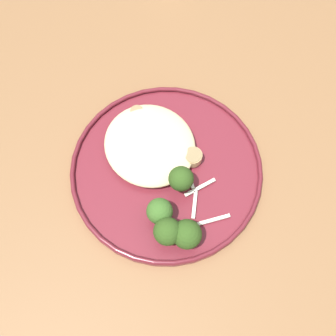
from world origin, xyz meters
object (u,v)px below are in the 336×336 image
seared_scallop_right_edge (138,113)px  broccoli_floret_front_edge (181,179)px  broccoli_floret_near_rim (160,211)px  seared_scallop_on_noodles (152,163)px  seared_scallop_large_seared (129,154)px  seared_scallop_front_small (171,147)px  dinner_plate (168,171)px  seared_scallop_rear_pale (152,141)px  broccoli_floret_center_pile (167,232)px  seared_scallop_center_golden (193,157)px  broccoli_floret_beside_noodles (187,234)px

seared_scallop_right_edge → broccoli_floret_front_edge: size_ratio=0.41×
broccoli_floret_near_rim → seared_scallop_on_noodles: bearing=150.5°
seared_scallop_right_edge → seared_scallop_large_seared: (0.05, -0.05, -0.00)m
seared_scallop_on_noodles → seared_scallop_front_small: bearing=96.0°
dinner_plate → seared_scallop_rear_pale: size_ratio=12.94×
broccoli_floret_front_edge → seared_scallop_right_edge: bearing=170.6°
seared_scallop_on_noodles → broccoli_floret_center_pile: bearing=-26.4°
seared_scallop_center_golden → seared_scallop_large_seared: 0.10m
dinner_plate → seared_scallop_center_golden: (0.01, 0.04, 0.01)m
seared_scallop_large_seared → seared_scallop_center_golden: bearing=48.7°
broccoli_floret_beside_noodles → broccoli_floret_center_pile: 0.03m
seared_scallop_large_seared → seared_scallop_right_edge: bearing=133.0°
seared_scallop_large_seared → broccoli_floret_beside_noodles: (0.15, -0.01, 0.02)m
seared_scallop_on_noodles → broccoli_floret_front_edge: broccoli_floret_front_edge is taller
broccoli_floret_center_pile → seared_scallop_on_noodles: bearing=153.6°
broccoli_floret_beside_noodles → broccoli_floret_center_pile: size_ratio=0.95×
seared_scallop_on_noodles → broccoli_floret_beside_noodles: 0.12m
seared_scallop_center_golden → broccoli_floret_beside_noodles: (0.09, -0.08, 0.02)m
seared_scallop_center_golden → broccoli_floret_front_edge: size_ratio=0.52×
dinner_plate → seared_scallop_front_small: seared_scallop_front_small is taller
dinner_plate → broccoli_floret_near_rim: 0.08m
dinner_plate → broccoli_floret_front_edge: 0.05m
seared_scallop_on_noodles → seared_scallop_right_edge: (-0.08, 0.03, 0.00)m
seared_scallop_on_noodles → dinner_plate: bearing=34.2°
seared_scallop_large_seared → broccoli_floret_front_edge: 0.09m
broccoli_floret_front_edge → broccoli_floret_center_pile: 0.08m
seared_scallop_rear_pale → seared_scallop_right_edge: bearing=168.1°
seared_scallop_large_seared → broccoli_floret_near_rim: 0.11m
broccoli_floret_beside_noodles → seared_scallop_rear_pale: bearing=159.9°
seared_scallop_large_seared → broccoli_floret_near_rim: broccoli_floret_near_rim is taller
dinner_plate → seared_scallop_on_noodles: (-0.02, -0.01, 0.01)m
dinner_plate → seared_scallop_large_seared: size_ratio=9.06×
dinner_plate → broccoli_floret_near_rim: bearing=-47.2°
dinner_plate → seared_scallop_right_edge: (-0.10, 0.02, 0.01)m
broccoli_floret_near_rim → broccoli_floret_front_edge: 0.05m
seared_scallop_front_small → broccoli_floret_front_edge: size_ratio=0.42×
seared_scallop_right_edge → broccoli_floret_near_rim: (0.15, -0.07, 0.02)m
seared_scallop_large_seared → broccoli_floret_center_pile: (0.13, -0.03, 0.02)m
dinner_plate → broccoli_floret_near_rim: (0.05, -0.05, 0.03)m
seared_scallop_on_noodles → broccoli_floret_near_rim: size_ratio=0.72×
seared_scallop_large_seared → seared_scallop_rear_pale: bearing=83.8°
seared_scallop_large_seared → broccoli_floret_center_pile: size_ratio=0.60×
seared_scallop_front_small → seared_scallop_right_edge: bearing=-176.3°
seared_scallop_large_seared → broccoli_floret_beside_noodles: 0.15m
seared_scallop_rear_pale → seared_scallop_right_edge: size_ratio=1.00×
seared_scallop_on_noodles → seared_scallop_front_small: seared_scallop_on_noodles is taller
seared_scallop_right_edge → broccoli_floret_beside_noodles: bearing=-18.0°
broccoli_floret_near_rim → broccoli_floret_center_pile: bearing=-18.0°
seared_scallop_large_seared → dinner_plate: bearing=31.1°
broccoli_floret_center_pile → seared_scallop_right_edge: bearing=155.3°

